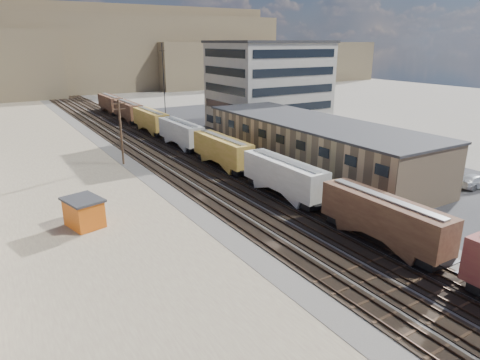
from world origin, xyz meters
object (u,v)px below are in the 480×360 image
freight_train (200,140)px  maintenance_shed (84,212)px  parked_car_white (424,191)px  parked_car_silver (476,181)px  utility_pole_north (121,131)px  parked_car_blue (290,141)px

freight_train → maintenance_shed: (-22.77, -19.13, -1.24)m
parked_car_white → maintenance_shed: bearing=157.2°
freight_train → parked_car_silver: freight_train is taller
utility_pole_north → parked_car_blue: size_ratio=1.79×
freight_train → parked_car_blue: freight_train is taller
parked_car_blue → maintenance_shed: bearing=167.1°
utility_pole_north → parked_car_white: bearing=-51.5°
parked_car_white → parked_car_blue: (3.16, 30.53, -0.03)m
freight_train → parked_car_white: bearing=-65.4°
parked_car_white → parked_car_blue: size_ratio=0.88×
freight_train → utility_pole_north: (-12.30, 1.96, 2.50)m
utility_pole_north → parked_car_white: 43.47m
utility_pole_north → maintenance_shed: (-10.47, -21.08, -3.74)m
freight_train → parked_car_silver: size_ratio=20.42×
parked_car_silver → maintenance_shed: bearing=79.0°
freight_train → maintenance_shed: freight_train is taller
freight_train → parked_car_silver: bearing=-54.6°
parked_car_white → parked_car_silver: parked_car_silver is taller
parked_car_white → parked_car_silver: size_ratio=0.84×
freight_train → parked_car_silver: 40.71m
maintenance_shed → parked_car_blue: maintenance_shed is taller
maintenance_shed → parked_car_silver: (46.34, -14.01, -0.71)m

